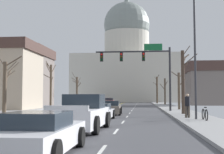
# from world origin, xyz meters

# --- Properties ---
(ground) EXTENTS (20.00, 180.00, 0.20)m
(ground) POSITION_xyz_m (0.00, -0.00, 0.02)
(ground) COLOR #48484D
(signal_gantry) EXTENTS (7.91, 0.41, 7.02)m
(signal_gantry) POSITION_xyz_m (4.81, 14.69, 5.21)
(signal_gantry) COLOR #28282D
(signal_gantry) RESTS_ON ground
(street_lamp_right) EXTENTS (2.43, 0.24, 8.78)m
(street_lamp_right) POSITION_xyz_m (7.90, 2.92, 5.30)
(street_lamp_right) COLOR #333338
(street_lamp_right) RESTS_ON ground
(capitol_building) EXTENTS (30.98, 21.85, 33.30)m
(capitol_building) POSITION_xyz_m (0.00, 76.54, 11.54)
(capitol_building) COLOR beige
(capitol_building) RESTS_ON ground
(sedan_near_00) EXTENTS (2.11, 4.66, 1.23)m
(sedan_near_00) POSITION_xyz_m (1.85, 9.88, 0.59)
(sedan_near_00) COLOR #6B6056
(sedan_near_00) RESTS_ON ground
(sedan_near_01) EXTENTS (2.09, 4.25, 1.13)m
(sedan_near_01) POSITION_xyz_m (1.67, 3.55, 0.53)
(sedan_near_01) COLOR silver
(sedan_near_01) RESTS_ON ground
(pickup_truck_near_02) EXTENTS (2.39, 5.36, 1.72)m
(pickup_truck_near_02) POSITION_xyz_m (1.81, -2.95, 0.76)
(pickup_truck_near_02) COLOR silver
(pickup_truck_near_02) RESTS_ON ground
(sedan_near_03) EXTENTS (2.01, 4.59, 1.19)m
(sedan_near_03) POSITION_xyz_m (1.84, -9.28, 0.56)
(sedan_near_03) COLOR silver
(sedan_near_03) RESTS_ON ground
(sedan_oncoming_00) EXTENTS (2.14, 4.45, 1.16)m
(sedan_oncoming_00) POSITION_xyz_m (-1.56, 20.52, 0.54)
(sedan_oncoming_00) COLOR #1E7247
(sedan_oncoming_00) RESTS_ON ground
(sedan_oncoming_01) EXTENTS (2.03, 4.62, 1.29)m
(sedan_oncoming_01) POSITION_xyz_m (-1.89, 28.84, 0.61)
(sedan_oncoming_01) COLOR #9EA3A8
(sedan_oncoming_01) RESTS_ON ground
(sedan_oncoming_02) EXTENTS (2.16, 4.66, 1.33)m
(sedan_oncoming_02) POSITION_xyz_m (-1.77, 42.31, 0.62)
(sedan_oncoming_02) COLOR #B71414
(sedan_oncoming_02) RESTS_ON ground
(sedan_oncoming_03) EXTENTS (2.04, 4.49, 1.15)m
(sedan_oncoming_03) POSITION_xyz_m (-5.22, 55.93, 0.54)
(sedan_oncoming_03) COLOR navy
(sedan_oncoming_03) RESTS_ON ground
(flank_building_01) EXTENTS (12.02, 9.81, 9.95)m
(flank_building_01) POSITION_xyz_m (-17.31, 33.23, 5.03)
(flank_building_01) COLOR slate
(flank_building_01) RESTS_ON ground
(flank_building_03) EXTENTS (9.27, 9.86, 8.02)m
(flank_building_03) POSITION_xyz_m (17.82, 42.79, 4.07)
(flank_building_03) COLOR slate
(flank_building_03) RESTS_ON ground
(bare_tree_00) EXTENTS (1.45, 1.91, 6.33)m
(bare_tree_00) POSITION_xyz_m (7.95, 50.77, 3.16)
(bare_tree_00) COLOR #4C3D2D
(bare_tree_00) RESTS_ON ground
(bare_tree_01) EXTENTS (1.99, 1.25, 6.24)m
(bare_tree_01) POSITION_xyz_m (-7.89, 40.88, 2.93)
(bare_tree_01) COLOR brown
(bare_tree_01) RESTS_ON ground
(bare_tree_02) EXTENTS (1.61, 2.25, 4.91)m
(bare_tree_02) POSITION_xyz_m (8.98, 41.31, 2.71)
(bare_tree_02) COLOR brown
(bare_tree_02) RESTS_ON ground
(bare_tree_03) EXTENTS (2.17, 1.94, 5.19)m
(bare_tree_03) POSITION_xyz_m (-7.76, 9.38, 2.66)
(bare_tree_03) COLOR brown
(bare_tree_03) RESTS_ON ground
(bare_tree_04) EXTENTS (1.75, 1.03, 4.39)m
(bare_tree_04) POSITION_xyz_m (8.96, 18.45, 2.42)
(bare_tree_04) COLOR brown
(bare_tree_04) RESTS_ON ground
(bare_tree_05) EXTENTS (1.56, 2.38, 6.43)m
(bare_tree_05) POSITION_xyz_m (-8.12, 24.56, 3.37)
(bare_tree_05) COLOR brown
(bare_tree_05) RESTS_ON ground
(bare_tree_06) EXTENTS (1.24, 2.20, 5.67)m
(bare_tree_06) POSITION_xyz_m (8.24, 9.26, 3.03)
(bare_tree_06) COLOR #423328
(bare_tree_06) RESTS_ON ground
(pedestrian_00) EXTENTS (0.35, 0.34, 1.68)m
(pedestrian_00) POSITION_xyz_m (8.24, 6.83, 1.08)
(pedestrian_00) COLOR #33333D
(pedestrian_00) RESTS_ON ground
(pedestrian_01) EXTENTS (0.35, 0.34, 1.67)m
(pedestrian_01) POSITION_xyz_m (7.85, 4.33, 1.07)
(pedestrian_01) COLOR #4C4238
(pedestrian_01) RESTS_ON ground
(bicycle_parked) EXTENTS (0.12, 1.77, 0.85)m
(bicycle_parked) POSITION_xyz_m (8.65, 2.38, 0.49)
(bicycle_parked) COLOR black
(bicycle_parked) RESTS_ON ground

